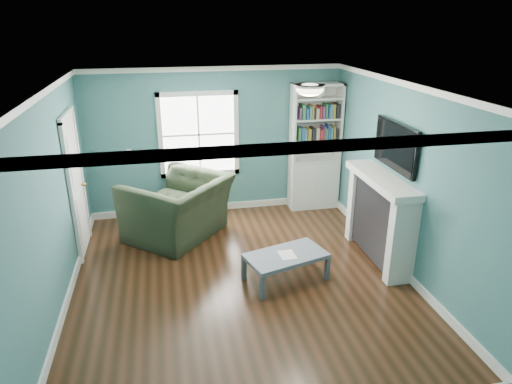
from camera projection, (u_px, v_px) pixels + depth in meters
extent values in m
plane|color=black|center=(241.00, 280.00, 6.25)|extent=(5.00, 5.00, 0.00)
plane|color=#3E7275|center=(216.00, 142.00, 8.07)|extent=(4.50, 0.00, 4.50)
plane|color=#3E7275|center=(296.00, 307.00, 3.50)|extent=(4.50, 0.00, 4.50)
plane|color=#3E7275|center=(52.00, 206.00, 5.36)|extent=(0.00, 5.00, 5.00)
plane|color=#3E7275|center=(403.00, 180.00, 6.21)|extent=(0.00, 5.00, 5.00)
plane|color=white|center=(239.00, 88.00, 5.31)|extent=(5.00, 5.00, 0.00)
cube|color=white|center=(218.00, 207.00, 8.50)|extent=(4.50, 0.03, 0.12)
cube|color=white|center=(69.00, 295.00, 5.81)|extent=(0.03, 5.00, 0.12)
cube|color=white|center=(392.00, 260.00, 6.65)|extent=(0.03, 5.00, 0.12)
cube|color=white|center=(214.00, 69.00, 7.59)|extent=(4.50, 0.04, 0.08)
cube|color=white|center=(301.00, 148.00, 3.06)|extent=(4.50, 0.04, 0.08)
cube|color=white|center=(35.00, 98.00, 4.91)|extent=(0.04, 5.00, 0.08)
cube|color=white|center=(413.00, 86.00, 5.75)|extent=(0.04, 5.00, 0.08)
cube|color=white|center=(199.00, 134.00, 7.95)|extent=(1.24, 0.01, 1.34)
cube|color=white|center=(160.00, 137.00, 7.81)|extent=(0.08, 0.06, 1.50)
cube|color=white|center=(236.00, 133.00, 8.06)|extent=(0.08, 0.06, 1.50)
cube|color=white|center=(201.00, 173.00, 8.19)|extent=(1.40, 0.06, 0.08)
cube|color=white|center=(197.00, 94.00, 7.68)|extent=(1.40, 0.06, 0.08)
cube|color=white|center=(199.00, 135.00, 7.94)|extent=(1.24, 0.03, 0.03)
cube|color=white|center=(199.00, 135.00, 7.94)|extent=(0.03, 0.03, 1.34)
cube|color=silver|center=(313.00, 184.00, 8.52)|extent=(0.90, 0.35, 0.90)
cube|color=silver|center=(293.00, 124.00, 8.02)|extent=(0.04, 0.35, 1.40)
cube|color=silver|center=(339.00, 122.00, 8.18)|extent=(0.04, 0.35, 1.40)
cube|color=silver|center=(313.00, 121.00, 8.25)|extent=(0.90, 0.02, 1.40)
cube|color=silver|center=(318.00, 84.00, 7.86)|extent=(0.90, 0.35, 0.04)
cube|color=silver|center=(314.00, 160.00, 8.35)|extent=(0.84, 0.33, 0.03)
cube|color=silver|center=(315.00, 140.00, 8.21)|extent=(0.84, 0.33, 0.03)
cube|color=silver|center=(316.00, 119.00, 8.07)|extent=(0.84, 0.33, 0.03)
cube|color=silver|center=(317.00, 98.00, 7.94)|extent=(0.84, 0.33, 0.03)
cube|color=#33723F|center=(316.00, 133.00, 8.15)|extent=(0.70, 0.25, 0.22)
cube|color=#264C8C|center=(317.00, 112.00, 8.01)|extent=(0.70, 0.25, 0.22)
cylinder|color=beige|center=(319.00, 90.00, 7.85)|extent=(0.26, 0.06, 0.26)
cube|color=black|center=(380.00, 221.00, 6.61)|extent=(0.30, 1.20, 1.10)
cube|color=black|center=(378.00, 234.00, 6.68)|extent=(0.22, 0.65, 0.70)
cube|color=silver|center=(402.00, 242.00, 6.00)|extent=(0.36, 0.16, 1.20)
cube|color=silver|center=(360.00, 204.00, 7.22)|extent=(0.36, 0.16, 1.20)
cube|color=silver|center=(382.00, 179.00, 6.37)|extent=(0.44, 1.58, 0.10)
cube|color=black|center=(396.00, 146.00, 6.23)|extent=(0.06, 1.10, 0.65)
cube|color=silver|center=(76.00, 187.00, 6.74)|extent=(0.04, 0.80, 2.05)
cube|color=white|center=(72.00, 198.00, 6.33)|extent=(0.05, 0.08, 2.13)
cube|color=white|center=(81.00, 177.00, 7.15)|extent=(0.05, 0.08, 2.13)
cube|color=white|center=(66.00, 115.00, 6.36)|extent=(0.05, 0.98, 0.08)
sphere|color=#BF8C3F|center=(84.00, 184.00, 7.05)|extent=(0.07, 0.07, 0.07)
ellipsoid|color=white|center=(310.00, 90.00, 5.60)|extent=(0.34, 0.34, 0.15)
cylinder|color=white|center=(310.00, 86.00, 5.58)|extent=(0.38, 0.38, 0.03)
cube|color=white|center=(129.00, 152.00, 7.80)|extent=(0.08, 0.01, 0.12)
imported|color=black|center=(177.00, 198.00, 7.30)|extent=(1.72, 1.77, 1.31)
cube|color=#495058|center=(262.00, 288.00, 5.78)|extent=(0.07, 0.07, 0.33)
cube|color=#495058|center=(327.00, 268.00, 6.22)|extent=(0.07, 0.07, 0.33)
cube|color=#495058|center=(244.00, 269.00, 6.21)|extent=(0.07, 0.07, 0.33)
cube|color=#495058|center=(306.00, 252.00, 6.65)|extent=(0.07, 0.07, 0.33)
cube|color=#515868|center=(286.00, 256.00, 6.15)|extent=(1.19, 0.86, 0.06)
cube|color=white|center=(287.00, 255.00, 6.12)|extent=(0.22, 0.27, 0.00)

